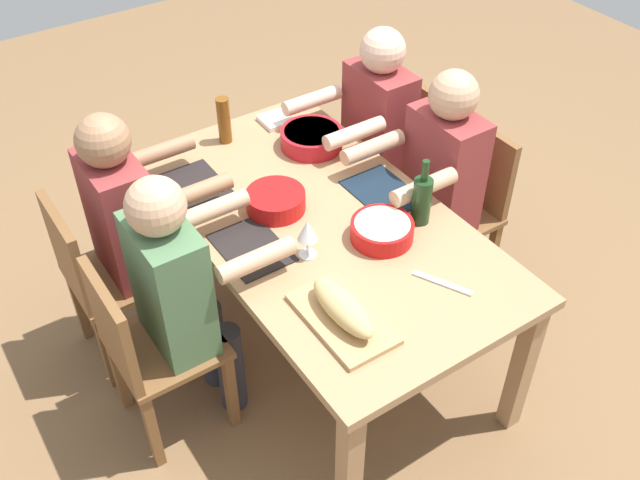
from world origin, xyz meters
The scene contains 23 objects.
ground_plane centered at (0.00, 0.00, 0.00)m, with size 8.00×8.00×0.00m, color brown.
dining_table centered at (0.00, 0.00, 0.66)m, with size 1.72×0.95×0.74m.
chair_far_center centered at (0.00, 0.80, 0.48)m, with size 0.40×0.40×0.85m.
diner_far_center centered at (0.00, 0.61, 0.70)m, with size 0.41×0.53×1.20m.
chair_near_right centered at (0.47, -0.80, 0.48)m, with size 0.40×0.40×0.85m.
diner_near_right centered at (0.47, -0.61, 0.70)m, with size 0.41×0.53×1.20m.
chair_far_right centered at (0.47, 0.80, 0.48)m, with size 0.40×0.40×0.85m.
diner_far_right centered at (0.47, 0.61, 0.70)m, with size 0.41×0.53×1.20m.
chair_near_center centered at (0.00, -0.80, 0.48)m, with size 0.40×0.40×0.85m.
diner_near_center centered at (0.00, -0.61, 0.70)m, with size 0.41×0.53×1.20m.
serving_bowl_salad centered at (0.16, 0.11, 0.79)m, with size 0.24×0.24×0.08m.
serving_bowl_pasta centered at (-0.23, -0.13, 0.78)m, with size 0.25×0.25×0.08m.
serving_bowl_greens centered at (0.46, -0.26, 0.79)m, with size 0.28×0.28×0.08m.
cutting_board centered at (-0.50, 0.24, 0.75)m, with size 0.40×0.22×0.02m, color tan.
bread_loaf centered at (-0.50, 0.24, 0.81)m, with size 0.32×0.11×0.09m, color tan.
wine_bottle centered at (-0.23, -0.32, 0.85)m, with size 0.08×0.08×0.29m.
beer_bottle centered at (0.71, 0.04, 0.85)m, with size 0.06×0.06×0.22m, color brown.
wine_glass centered at (-0.15, 0.16, 0.86)m, with size 0.08×0.08×0.17m.
placemat_far_center centered at (0.00, 0.32, 0.74)m, with size 0.32×0.23×0.01m, color black.
placemat_far_right centered at (0.47, 0.32, 0.74)m, with size 0.32×0.23×0.01m, color black.
placemat_near_center centered at (0.00, -0.32, 0.74)m, with size 0.32×0.23×0.01m, color #142333.
carving_knife centered at (-0.55, -0.16, 0.74)m, with size 0.23×0.02×0.01m, color silver.
napkin_stack centered at (0.72, -0.23, 0.75)m, with size 0.14×0.14×0.02m, color white.
Camera 1 is at (-1.87, 1.25, 2.59)m, focal length 40.88 mm.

